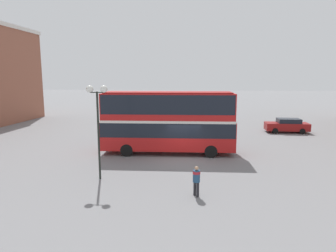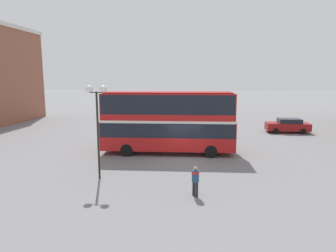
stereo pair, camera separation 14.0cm
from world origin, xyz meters
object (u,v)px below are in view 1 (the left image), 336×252
Objects in this scene: parked_car_kerb_near at (287,125)px; street_lamp_twin_globe at (97,105)px; double_decker_bus at (168,119)px; pedestrian_foreground at (196,178)px.

parked_car_kerb_near is 0.82× the size of street_lamp_twin_globe.
street_lamp_twin_globe is at bearing 47.77° from parked_car_kerb_near.
double_decker_bus is 16.08m from parked_car_kerb_near.
parked_car_kerb_near is (12.04, 10.47, -2.00)m from double_decker_bus.
double_decker_bus is at bearing -114.23° from pedestrian_foreground.
pedestrian_foreground reaches higher than parked_car_kerb_near.
double_decker_bus is 2.30× the size of parked_car_kerb_near.
pedestrian_foreground is at bearing -19.81° from street_lamp_twin_globe.
double_decker_bus reaches higher than parked_car_kerb_near.
double_decker_bus is at bearing 41.05° from parked_car_kerb_near.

